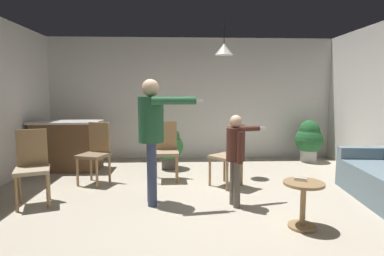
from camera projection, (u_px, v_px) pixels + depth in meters
ground at (203, 209)px, 4.00m from camera, size 7.68×7.68×0.00m
wall_back at (192, 99)px, 7.03m from camera, size 6.40×0.10×2.70m
kitchen_counter at (68, 145)px, 5.99m from camera, size 1.26×0.66×0.95m
side_table_by_couch at (303, 199)px, 3.41m from camera, size 0.44×0.44×0.52m
person_adult at (152, 128)px, 4.08m from camera, size 0.85×0.48×1.67m
person_child at (236, 150)px, 4.03m from camera, size 0.58×0.44×1.21m
dining_chair_by_counter at (32, 164)px, 4.14m from camera, size 0.54×0.54×1.00m
dining_chair_near_wall at (96, 150)px, 5.11m from camera, size 0.54×0.54×1.00m
dining_chair_centre_back at (230, 153)px, 4.88m from camera, size 0.59×0.59×1.00m
dining_chair_spare at (166, 148)px, 5.33m from camera, size 0.44×0.44×1.00m
potted_plant_corner at (170, 146)px, 6.09m from camera, size 0.54×0.54×0.83m
potted_plant_by_wall at (309, 139)px, 6.73m from camera, size 0.59×0.59×0.90m
spare_remote_on_table at (301, 179)px, 3.43m from camera, size 0.13×0.09×0.04m
ceiling_light_pendant at (224, 49)px, 5.44m from camera, size 0.32×0.32×0.55m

